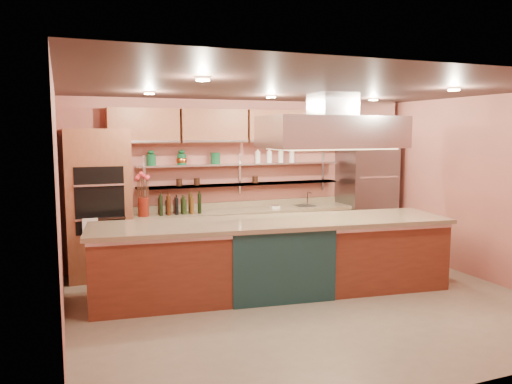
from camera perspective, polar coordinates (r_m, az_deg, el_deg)
name	(u,v)px	position (r m, az deg, el deg)	size (l,w,h in m)	color
floor	(306,303)	(6.83, 5.71, -12.48)	(6.00, 5.00, 0.02)	gray
ceiling	(308,88)	(6.47, 6.01, 11.70)	(6.00, 5.00, 0.02)	black
wall_back	(242,181)	(8.79, -1.63, 1.30)	(6.00, 0.04, 2.80)	#BB6958
wall_front	(445,234)	(4.46, 20.76, -4.54)	(6.00, 0.04, 2.80)	#BB6958
wall_left	(59,211)	(5.79, -21.58, -2.05)	(0.04, 5.00, 2.80)	#BB6958
wall_right	(484,188)	(8.31, 24.57, 0.37)	(0.04, 5.00, 2.80)	#BB6958
oven_stack	(99,204)	(8.00, -17.56, -1.36)	(0.95, 0.64, 2.30)	brown
refrigerator	(366,197)	(9.57, 12.49, -0.51)	(0.95, 0.72, 2.10)	slate
back_counter	(245,236)	(8.63, -1.24, -5.08)	(3.84, 0.64, 0.93)	#A18460
wall_shelf_lower	(242,184)	(8.65, -1.65, 0.88)	(3.60, 0.26, 0.03)	silver
wall_shelf_upper	(242,164)	(8.63, -1.66, 3.20)	(3.60, 0.26, 0.03)	silver
upper_cabinets	(245,126)	(8.58, -1.24, 7.52)	(4.60, 0.36, 0.55)	brown
range_hood	(332,132)	(7.25, 8.68, 6.78)	(2.00, 1.00, 0.45)	silver
ceiling_downlights	(301,92)	(6.65, 5.20, 11.32)	(4.00, 2.80, 0.02)	#FFE5A5
island	(274,257)	(7.05, 2.04, -7.39)	(4.92, 1.07, 1.03)	brown
flower_vase	(143,207)	(8.05, -12.75, -1.66)	(0.17, 0.17, 0.30)	maroon
oil_bottle_cluster	(180,207)	(8.16, -8.70, -1.67)	(0.75, 0.21, 0.24)	black
kitchen_scale	(275,206)	(8.70, 2.18, -1.61)	(0.15, 0.11, 0.08)	white
bar_faucet	(307,199)	(9.07, 5.90, -0.79)	(0.03, 0.03, 0.24)	silver
copper_kettle	(181,161)	(8.32, -8.57, 3.53)	(0.16, 0.16, 0.13)	#BF612C
green_canister	(215,158)	(8.47, -4.67, 3.86)	(0.16, 0.16, 0.19)	#104C28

